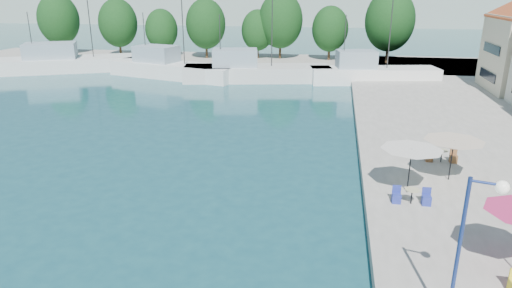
% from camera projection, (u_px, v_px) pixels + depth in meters
% --- Properties ---
extents(quay_far, '(90.00, 16.00, 0.60)m').
position_uv_depth(quay_far, '(253.00, 63.00, 67.19)').
color(quay_far, gray).
rests_on(quay_far, ground).
extents(hill_east, '(140.00, 40.00, 12.00)m').
position_uv_depth(hill_east, '(442.00, 3.00, 162.83)').
color(hill_east, '#97A59A').
rests_on(hill_east, ground).
extents(trawler_01, '(21.80, 14.14, 10.20)m').
position_uv_depth(trawler_01, '(73.00, 63.00, 61.97)').
color(trawler_01, white).
rests_on(trawler_01, ground).
extents(trawler_02, '(17.60, 9.10, 10.20)m').
position_uv_depth(trawler_02, '(171.00, 69.00, 57.38)').
color(trawler_02, white).
rests_on(trawler_02, ground).
extents(trawler_03, '(18.05, 7.86, 10.20)m').
position_uv_depth(trawler_03, '(253.00, 72.00, 54.99)').
color(trawler_03, silver).
rests_on(trawler_03, ground).
extents(trawler_04, '(15.22, 6.49, 10.20)m').
position_uv_depth(trawler_04, '(371.00, 74.00, 53.75)').
color(trawler_04, white).
rests_on(trawler_04, ground).
extents(tree_01, '(6.37, 6.37, 9.43)m').
position_uv_depth(tree_01, '(58.00, 19.00, 72.35)').
color(tree_01, '#3F2B19').
rests_on(tree_01, quay_far).
extents(tree_02, '(5.88, 5.88, 8.71)m').
position_uv_depth(tree_02, '(118.00, 23.00, 70.31)').
color(tree_02, '#3F2B19').
rests_on(tree_02, quay_far).
extents(tree_03, '(4.88, 4.88, 7.23)m').
position_uv_depth(tree_03, '(161.00, 29.00, 69.16)').
color(tree_03, '#3F2B19').
rests_on(tree_03, quay_far).
extents(tree_04, '(5.91, 5.91, 8.74)m').
position_uv_depth(tree_04, '(206.00, 24.00, 68.00)').
color(tree_04, '#3F2B19').
rests_on(tree_04, quay_far).
extents(tree_05, '(4.85, 4.85, 7.18)m').
position_uv_depth(tree_05, '(258.00, 30.00, 68.21)').
color(tree_05, '#3F2B19').
rests_on(tree_05, quay_far).
extents(tree_06, '(6.56, 6.56, 9.72)m').
position_uv_depth(tree_06, '(281.00, 20.00, 67.32)').
color(tree_06, '#3F2B19').
rests_on(tree_06, quay_far).
extents(tree_07, '(5.25, 5.25, 7.77)m').
position_uv_depth(tree_07, '(330.00, 29.00, 66.24)').
color(tree_07, '#3F2B19').
rests_on(tree_07, quay_far).
extents(tree_08, '(6.83, 6.83, 10.11)m').
position_uv_depth(tree_08, '(390.00, 20.00, 63.29)').
color(tree_08, '#3F2B19').
rests_on(tree_08, quay_far).
extents(umbrella_white, '(3.08, 3.08, 2.34)m').
position_uv_depth(umbrella_white, '(411.00, 154.00, 22.81)').
color(umbrella_white, black).
rests_on(umbrella_white, quay_right).
extents(umbrella_cream, '(3.17, 3.17, 2.27)m').
position_uv_depth(umbrella_cream, '(453.00, 145.00, 24.35)').
color(umbrella_cream, black).
rests_on(umbrella_cream, quay_right).
extents(cafe_table_02, '(1.82, 0.70, 0.76)m').
position_uv_depth(cafe_table_02, '(411.00, 198.00, 22.10)').
color(cafe_table_02, black).
rests_on(cafe_table_02, quay_right).
extents(cafe_table_03, '(1.82, 0.70, 0.76)m').
position_uv_depth(cafe_table_03, '(441.00, 157.00, 27.50)').
color(cafe_table_03, black).
rests_on(cafe_table_03, quay_right).
extents(street_lamp, '(1.01, 0.45, 5.03)m').
position_uv_depth(street_lamp, '(475.00, 228.00, 12.86)').
color(street_lamp, navy).
rests_on(street_lamp, quay_right).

